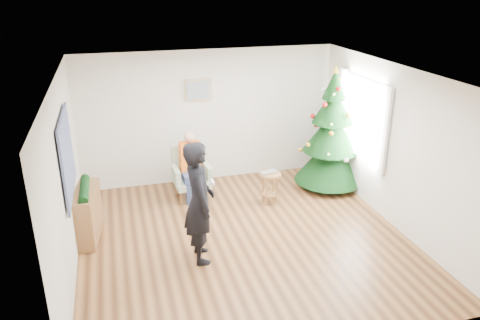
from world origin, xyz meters
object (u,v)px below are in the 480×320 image
object	(u,v)px
armchair	(191,179)
standing_man	(199,202)
christmas_tree	(331,134)
stool	(270,188)
console	(88,214)

from	to	relation	value
armchair	standing_man	bearing A→B (deg)	-99.58
christmas_tree	standing_man	bearing A→B (deg)	-147.78
stool	armchair	xyz separation A→B (m)	(-1.32, 0.66, 0.05)
armchair	console	distance (m)	2.08
stool	standing_man	size ratio (longest dim) A/B	0.32
standing_man	stool	bearing A→B (deg)	-47.15
console	armchair	bearing A→B (deg)	36.49
stool	armchair	bearing A→B (deg)	153.34
standing_man	console	distance (m)	1.97
christmas_tree	stool	distance (m)	1.61
standing_man	console	xyz separation A→B (m)	(-1.58, 1.07, -0.50)
stool	console	bearing A→B (deg)	-173.59
stool	armchair	world-z (taller)	armchair
christmas_tree	console	bearing A→B (deg)	-170.38
armchair	console	bearing A→B (deg)	-153.88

